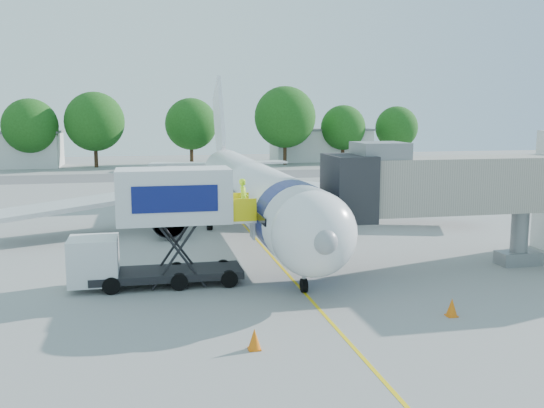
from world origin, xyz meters
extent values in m
plane|color=#979795|center=(0.00, 0.00, 0.00)|extent=(160.00, 160.00, 0.00)
cube|color=yellow|center=(0.00, 0.00, 0.01)|extent=(0.15, 70.00, 0.01)
cube|color=#59595B|center=(0.00, 42.00, 0.00)|extent=(120.00, 10.00, 0.01)
cylinder|color=white|center=(0.00, 3.00, 3.00)|extent=(3.70, 28.00, 3.70)
sphere|color=white|center=(0.00, -11.00, 3.00)|extent=(3.70, 3.70, 3.70)
sphere|color=gray|center=(0.00, -12.55, 3.00)|extent=(1.10, 1.10, 1.10)
cone|color=white|center=(0.00, 20.00, 3.00)|extent=(3.70, 6.00, 3.70)
cube|color=white|center=(0.00, 21.00, 7.20)|extent=(0.35, 7.26, 8.29)
cube|color=silver|center=(9.00, 6.50, 2.30)|extent=(16.17, 9.32, 1.42)
cube|color=silver|center=(-9.00, 6.50, 2.30)|extent=(16.17, 9.32, 1.42)
cylinder|color=#999BA0|center=(5.50, 4.50, 1.30)|extent=(2.10, 3.60, 2.10)
cylinder|color=#999BA0|center=(-5.50, 4.50, 1.30)|extent=(2.10, 3.60, 2.10)
cube|color=black|center=(0.00, -11.30, 3.45)|extent=(2.60, 1.39, 0.81)
cylinder|color=navy|center=(0.00, -8.00, 3.00)|extent=(3.73, 2.00, 3.73)
cylinder|color=silver|center=(0.00, -9.50, 0.75)|extent=(0.16, 0.16, 1.50)
cylinder|color=black|center=(0.00, -9.50, 0.32)|extent=(0.25, 0.64, 0.64)
cylinder|color=black|center=(2.60, 6.00, 0.45)|extent=(0.35, 0.90, 0.90)
cylinder|color=black|center=(-2.60, 6.00, 0.45)|extent=(0.35, 0.90, 0.90)
cube|color=#A89E8F|center=(9.00, -7.00, 4.40)|extent=(13.60, 2.60, 2.80)
cube|color=black|center=(2.90, -7.00, 4.40)|extent=(2.00, 3.20, 3.20)
cube|color=slate|center=(4.50, -7.00, 6.20)|extent=(2.40, 2.40, 0.80)
cylinder|color=slate|center=(12.50, -7.00, 1.50)|extent=(0.90, 0.90, 3.00)
cube|color=slate|center=(12.50, -7.00, 0.35)|extent=(2.20, 1.20, 0.70)
cylinder|color=black|center=(11.60, -7.00, 0.35)|extent=(0.30, 0.70, 0.70)
cylinder|color=black|center=(13.40, -7.00, 0.35)|extent=(0.30, 0.70, 0.70)
cube|color=black|center=(-6.00, -7.00, 0.55)|extent=(7.00, 2.30, 0.35)
cube|color=silver|center=(-9.30, -7.00, 1.35)|extent=(2.20, 2.20, 2.10)
cube|color=black|center=(-9.30, -7.00, 1.80)|extent=(1.90, 2.10, 0.70)
cube|color=silver|center=(-5.60, -7.00, 4.25)|extent=(5.20, 2.40, 2.50)
cube|color=navy|center=(-5.60, -8.22, 4.25)|extent=(3.80, 0.04, 1.20)
cube|color=silver|center=(-2.45, -7.00, 3.05)|extent=(1.10, 2.20, 0.10)
cube|color=yellow|center=(-2.45, -8.05, 3.60)|extent=(1.10, 0.06, 1.10)
cube|color=yellow|center=(-2.45, -5.95, 3.60)|extent=(1.10, 0.06, 1.10)
cylinder|color=black|center=(-3.20, -8.05, 0.40)|extent=(0.80, 0.25, 0.80)
cylinder|color=black|center=(-3.20, -5.95, 0.40)|extent=(0.80, 0.25, 0.80)
cylinder|color=black|center=(-8.50, -8.05, 0.40)|extent=(0.80, 0.25, 0.80)
cylinder|color=black|center=(-8.50, -5.95, 0.40)|extent=(0.80, 0.25, 0.80)
imported|color=#B4F71A|center=(-2.34, -7.00, 4.03)|extent=(0.48, 0.70, 1.86)
cube|color=silver|center=(-1.01, -15.34, 0.78)|extent=(4.02, 2.24, 1.56)
cube|color=navy|center=(-1.01, -15.34, 1.28)|extent=(2.34, 2.03, 0.39)
cylinder|color=black|center=(-2.52, -16.21, 0.39)|extent=(0.80, 0.33, 0.78)
cylinder|color=black|center=(-2.62, -14.65, 0.39)|extent=(0.80, 0.33, 0.78)
cylinder|color=black|center=(0.60, -16.02, 0.39)|extent=(0.80, 0.33, 0.78)
cylinder|color=black|center=(0.50, -14.46, 0.39)|extent=(0.80, 0.33, 0.78)
cone|color=orange|center=(4.93, -13.87, 0.37)|extent=(0.47, 0.47, 0.74)
cube|color=orange|center=(4.93, -13.87, 0.02)|extent=(0.42, 0.42, 0.04)
cone|color=orange|center=(-3.39, -15.60, 0.37)|extent=(0.47, 0.47, 0.75)
cube|color=orange|center=(-3.39, -15.60, 0.02)|extent=(0.43, 0.43, 0.04)
cube|color=silver|center=(22.00, 62.00, 2.50)|extent=(16.00, 7.00, 5.00)
cube|color=slate|center=(22.00, 62.00, 5.15)|extent=(16.40, 7.40, 0.30)
cylinder|color=#382314|center=(-22.60, 56.95, 1.76)|extent=(0.56, 0.56, 3.52)
sphere|color=#1A4813|center=(-22.60, 56.95, 6.07)|extent=(7.83, 7.83, 7.83)
cylinder|color=#382314|center=(-13.75, 57.03, 1.94)|extent=(0.56, 0.56, 3.87)
sphere|color=#1A4813|center=(-13.75, 57.03, 6.67)|extent=(8.61, 8.61, 8.61)
cylinder|color=#382314|center=(0.43, 59.92, 1.80)|extent=(0.56, 0.56, 3.60)
sphere|color=#1A4813|center=(0.43, 59.92, 6.21)|extent=(8.01, 8.01, 8.01)
cylinder|color=#382314|center=(14.44, 55.91, 2.11)|extent=(0.56, 0.56, 4.22)
sphere|color=#1A4813|center=(14.44, 55.91, 7.27)|extent=(9.39, 9.39, 9.39)
cylinder|color=#382314|center=(24.64, 58.43, 1.62)|extent=(0.56, 0.56, 3.23)
sphere|color=#1A4813|center=(24.64, 58.43, 5.57)|extent=(7.19, 7.19, 7.19)
cylinder|color=#382314|center=(34.49, 59.94, 1.59)|extent=(0.56, 0.56, 3.18)
sphere|color=#1A4813|center=(34.49, 59.94, 5.48)|extent=(7.07, 7.07, 7.07)
camera|label=1|loc=(-6.91, -35.10, 8.09)|focal=40.00mm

